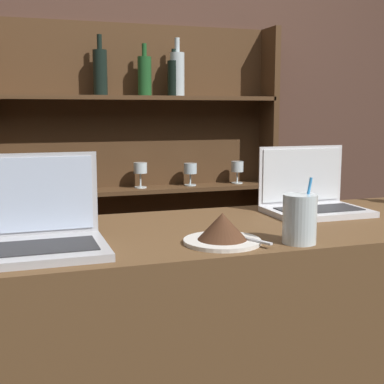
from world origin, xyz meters
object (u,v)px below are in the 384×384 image
(water_glass, at_px, (300,219))
(cake_plate, at_px, (222,230))
(laptop_near, at_px, (32,231))
(laptop_far, at_px, (311,198))

(water_glass, bearing_deg, cake_plate, 162.06)
(laptop_near, bearing_deg, water_glass, -12.45)
(laptop_near, distance_m, water_glass, 0.64)
(cake_plate, bearing_deg, water_glass, -17.94)
(water_glass, bearing_deg, laptop_far, 55.10)
(laptop_far, height_order, cake_plate, laptop_far)
(laptop_near, xyz_separation_m, cake_plate, (0.45, -0.08, -0.01))
(laptop_far, distance_m, water_glass, 0.42)
(laptop_near, height_order, laptop_far, laptop_near)
(laptop_near, distance_m, cake_plate, 0.45)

